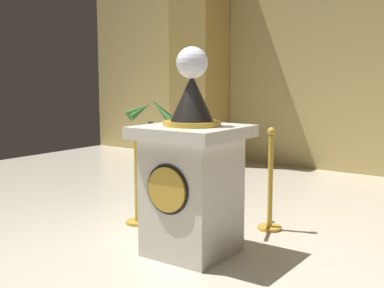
{
  "coord_description": "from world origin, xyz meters",
  "views": [
    {
      "loc": [
        2.46,
        -3.02,
        1.5
      ],
      "look_at": [
        0.09,
        0.29,
        0.95
      ],
      "focal_mm": 45.87,
      "sensor_mm": 36.0,
      "label": 1
    }
  ],
  "objects_px": {
    "stanchion_far": "(137,190)",
    "potted_palm_left": "(151,155)",
    "pedestal_clock": "(192,175)",
    "stanchion_near": "(270,194)"
  },
  "relations": [
    {
      "from": "stanchion_near",
      "to": "potted_palm_left",
      "type": "distance_m",
      "value": 3.0
    },
    {
      "from": "pedestal_clock",
      "to": "stanchion_near",
      "type": "distance_m",
      "value": 1.07
    },
    {
      "from": "pedestal_clock",
      "to": "stanchion_far",
      "type": "distance_m",
      "value": 1.08
    },
    {
      "from": "pedestal_clock",
      "to": "stanchion_far",
      "type": "bearing_deg",
      "value": 158.92
    },
    {
      "from": "stanchion_far",
      "to": "potted_palm_left",
      "type": "height_order",
      "value": "potted_palm_left"
    },
    {
      "from": "pedestal_clock",
      "to": "stanchion_near",
      "type": "relative_size",
      "value": 1.72
    },
    {
      "from": "pedestal_clock",
      "to": "stanchion_near",
      "type": "xyz_separation_m",
      "value": [
        0.24,
        0.99,
        -0.33
      ]
    },
    {
      "from": "stanchion_near",
      "to": "stanchion_far",
      "type": "relative_size",
      "value": 1.01
    },
    {
      "from": "pedestal_clock",
      "to": "potted_palm_left",
      "type": "xyz_separation_m",
      "value": [
        -2.44,
        2.33,
        -0.35
      ]
    },
    {
      "from": "stanchion_far",
      "to": "potted_palm_left",
      "type": "relative_size",
      "value": 0.85
    }
  ]
}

